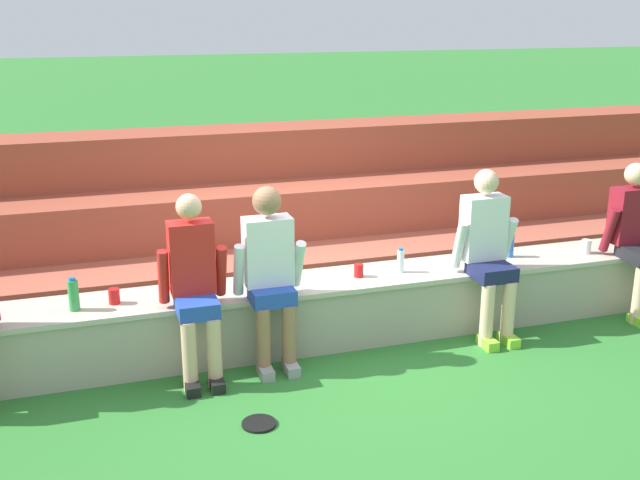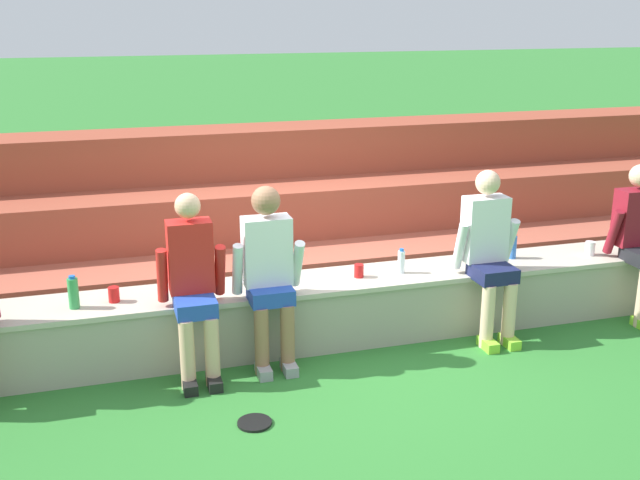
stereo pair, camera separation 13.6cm
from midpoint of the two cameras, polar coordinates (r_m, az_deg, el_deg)
name	(u,v)px [view 1 (the left image)]	position (r m, az deg, el deg)	size (l,w,h in m)	color
ground_plane	(336,353)	(6.25, 0.59, -8.48)	(80.00, 80.00, 0.00)	#2D752D
stone_seating_wall	(326,308)	(6.38, -0.19, -5.13)	(7.08, 0.59, 0.54)	#A8A08E
brick_bleachers	(272,221)	(7.89, -4.06, 1.43)	(10.53, 1.98, 1.48)	#AA543F
person_left_of_center	(194,284)	(5.70, -10.03, -3.26)	(0.51, 0.55, 1.40)	#DBAD89
person_center	(270,271)	(5.80, -4.41, -2.32)	(0.55, 0.47, 1.42)	#996B4C
person_right_of_center	(488,249)	(6.48, 11.84, -0.67)	(0.54, 0.57, 1.42)	beige
person_far_right	(637,235)	(7.33, 22.11, 0.32)	(0.54, 0.59, 1.38)	beige
water_bottle_near_right	(401,261)	(6.45, 5.44, -1.57)	(0.06, 0.06, 0.21)	silver
water_bottle_center_gap	(510,245)	(7.00, 13.48, -0.40)	(0.07, 0.07, 0.23)	blue
water_bottle_near_left	(74,295)	(5.93, -18.56, -3.91)	(0.08, 0.08, 0.25)	green
plastic_cup_right_end	(586,246)	(7.31, 18.76, -0.46)	(0.09, 0.09, 0.13)	white
plastic_cup_middle	(359,270)	(6.33, 2.29, -2.29)	(0.08, 0.08, 0.11)	red
plastic_cup_left_end	(114,296)	(5.99, -15.75, -4.06)	(0.08, 0.08, 0.12)	red
frisbee	(259,424)	(5.30, -5.33, -13.50)	(0.23, 0.23, 0.02)	black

